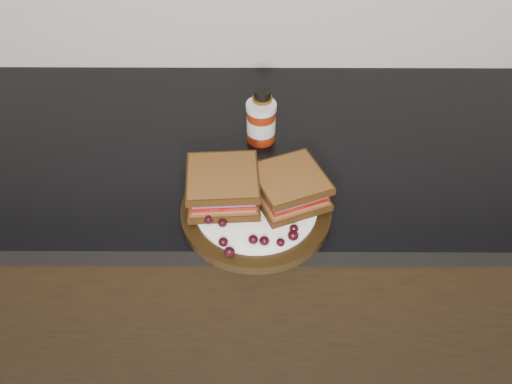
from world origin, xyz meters
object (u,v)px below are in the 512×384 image
condiment_jar (261,122)px  oil_bottle (262,114)px  sandwich_left (223,186)px  plate (256,212)px

condiment_jar → oil_bottle: (0.00, 0.01, 0.01)m
sandwich_left → condiment_jar: size_ratio=1.41×
plate → condiment_jar: (0.01, 0.22, 0.04)m
sandwich_left → oil_bottle: size_ratio=1.13×
plate → oil_bottle: size_ratio=2.43×
oil_bottle → plate: bearing=-92.9°
plate → oil_bottle: 0.24m
plate → sandwich_left: sandwich_left is taller
sandwich_left → condiment_jar: 0.22m
sandwich_left → plate: bearing=-22.9°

